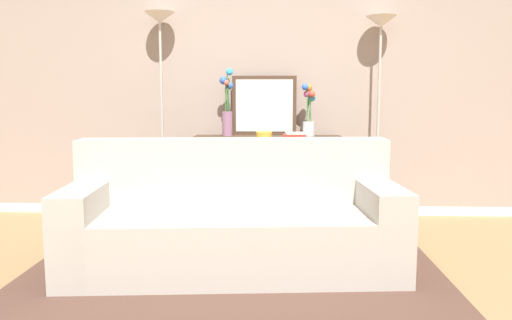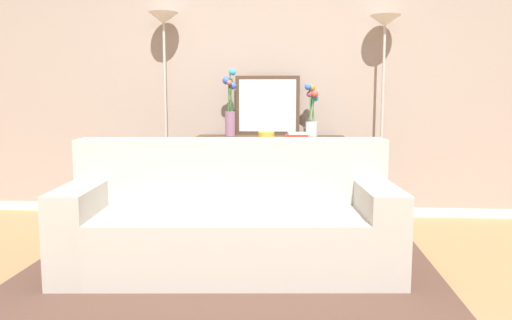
{
  "view_description": "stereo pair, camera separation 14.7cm",
  "coord_description": "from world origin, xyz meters",
  "px_view_note": "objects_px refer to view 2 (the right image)",
  "views": [
    {
      "loc": [
        0.19,
        -2.85,
        1.2
      ],
      "look_at": [
        0.03,
        1.16,
        0.67
      ],
      "focal_mm": 35.39,
      "sensor_mm": 36.0,
      "label": 1
    },
    {
      "loc": [
        0.33,
        -2.84,
        1.2
      ],
      "look_at": [
        0.03,
        1.16,
        0.67
      ],
      "focal_mm": 35.39,
      "sensor_mm": 36.0,
      "label": 2
    }
  ],
  "objects_px": {
    "console_table": "(270,163)",
    "vase_tall_flowers": "(230,106)",
    "couch": "(230,223)",
    "floor_lamp_right": "(384,61)",
    "book_row_under_console": "(234,214)",
    "floor_lamp_left": "(164,58)",
    "fruit_bowl": "(266,134)",
    "wall_mirror": "(267,106)",
    "book_stack": "(297,135)",
    "vase_short_flowers": "(312,112)"
  },
  "relations": [
    {
      "from": "fruit_bowl",
      "to": "vase_short_flowers",
      "type": "bearing_deg",
      "value": 17.96
    },
    {
      "from": "floor_lamp_left",
      "to": "vase_short_flowers",
      "type": "height_order",
      "value": "floor_lamp_left"
    },
    {
      "from": "console_table",
      "to": "floor_lamp_right",
      "type": "relative_size",
      "value": 0.72
    },
    {
      "from": "couch",
      "to": "floor_lamp_left",
      "type": "distance_m",
      "value": 2.02
    },
    {
      "from": "floor_lamp_left",
      "to": "book_stack",
      "type": "height_order",
      "value": "floor_lamp_left"
    },
    {
      "from": "vase_short_flowers",
      "to": "book_row_under_console",
      "type": "relative_size",
      "value": 1.14
    },
    {
      "from": "wall_mirror",
      "to": "book_stack",
      "type": "relative_size",
      "value": 2.81
    },
    {
      "from": "wall_mirror",
      "to": "vase_short_flowers",
      "type": "height_order",
      "value": "wall_mirror"
    },
    {
      "from": "vase_tall_flowers",
      "to": "book_stack",
      "type": "relative_size",
      "value": 2.88
    },
    {
      "from": "fruit_bowl",
      "to": "book_row_under_console",
      "type": "height_order",
      "value": "fruit_bowl"
    },
    {
      "from": "floor_lamp_left",
      "to": "book_stack",
      "type": "distance_m",
      "value": 1.45
    },
    {
      "from": "floor_lamp_left",
      "to": "vase_tall_flowers",
      "type": "height_order",
      "value": "floor_lamp_left"
    },
    {
      "from": "console_table",
      "to": "vase_tall_flowers",
      "type": "distance_m",
      "value": 0.65
    },
    {
      "from": "vase_tall_flowers",
      "to": "book_row_under_console",
      "type": "bearing_deg",
      "value": -46.82
    },
    {
      "from": "floor_lamp_left",
      "to": "wall_mirror",
      "type": "height_order",
      "value": "floor_lamp_left"
    },
    {
      "from": "book_row_under_console",
      "to": "floor_lamp_left",
      "type": "bearing_deg",
      "value": 174.72
    },
    {
      "from": "wall_mirror",
      "to": "vase_tall_flowers",
      "type": "distance_m",
      "value": 0.36
    },
    {
      "from": "vase_short_flowers",
      "to": "fruit_bowl",
      "type": "xyz_separation_m",
      "value": [
        -0.42,
        -0.13,
        -0.2
      ]
    },
    {
      "from": "vase_short_flowers",
      "to": "wall_mirror",
      "type": "bearing_deg",
      "value": 164.75
    },
    {
      "from": "couch",
      "to": "book_stack",
      "type": "height_order",
      "value": "couch"
    },
    {
      "from": "vase_short_flowers",
      "to": "book_stack",
      "type": "distance_m",
      "value": 0.27
    },
    {
      "from": "vase_tall_flowers",
      "to": "wall_mirror",
      "type": "bearing_deg",
      "value": 17.59
    },
    {
      "from": "vase_short_flowers",
      "to": "couch",
      "type": "bearing_deg",
      "value": -113.45
    },
    {
      "from": "vase_tall_flowers",
      "to": "vase_short_flowers",
      "type": "distance_m",
      "value": 0.77
    },
    {
      "from": "console_table",
      "to": "book_row_under_console",
      "type": "bearing_deg",
      "value": -180.0
    },
    {
      "from": "vase_tall_flowers",
      "to": "floor_lamp_right",
      "type": "bearing_deg",
      "value": 1.09
    },
    {
      "from": "floor_lamp_left",
      "to": "book_stack",
      "type": "relative_size",
      "value": 8.95
    },
    {
      "from": "wall_mirror",
      "to": "vase_tall_flowers",
      "type": "bearing_deg",
      "value": -162.41
    },
    {
      "from": "book_stack",
      "to": "fruit_bowl",
      "type": "bearing_deg",
      "value": -174.73
    },
    {
      "from": "couch",
      "to": "vase_tall_flowers",
      "type": "xyz_separation_m",
      "value": [
        -0.17,
        1.38,
        0.77
      ]
    },
    {
      "from": "vase_short_flowers",
      "to": "book_row_under_console",
      "type": "distance_m",
      "value": 1.22
    },
    {
      "from": "floor_lamp_right",
      "to": "couch",
      "type": "bearing_deg",
      "value": -131.59
    },
    {
      "from": "fruit_bowl",
      "to": "wall_mirror",
      "type": "bearing_deg",
      "value": 90.83
    },
    {
      "from": "fruit_bowl",
      "to": "book_stack",
      "type": "xyz_separation_m",
      "value": [
        0.28,
        0.03,
        -0.01
      ]
    },
    {
      "from": "vase_tall_flowers",
      "to": "fruit_bowl",
      "type": "distance_m",
      "value": 0.45
    },
    {
      "from": "couch",
      "to": "book_row_under_console",
      "type": "xyz_separation_m",
      "value": [
        -0.14,
        1.34,
        -0.26
      ]
    },
    {
      "from": "fruit_bowl",
      "to": "console_table",
      "type": "bearing_deg",
      "value": 72.85
    },
    {
      "from": "floor_lamp_left",
      "to": "vase_tall_flowers",
      "type": "bearing_deg",
      "value": -2.47
    },
    {
      "from": "floor_lamp_left",
      "to": "book_stack",
      "type": "xyz_separation_m",
      "value": [
        1.26,
        -0.14,
        -0.71
      ]
    },
    {
      "from": "fruit_bowl",
      "to": "floor_lamp_right",
      "type": "bearing_deg",
      "value": 8.86
    },
    {
      "from": "floor_lamp_left",
      "to": "book_row_under_console",
      "type": "relative_size",
      "value": 4.55
    },
    {
      "from": "couch",
      "to": "vase_short_flowers",
      "type": "height_order",
      "value": "vase_short_flowers"
    },
    {
      "from": "wall_mirror",
      "to": "fruit_bowl",
      "type": "distance_m",
      "value": 0.36
    },
    {
      "from": "floor_lamp_right",
      "to": "wall_mirror",
      "type": "height_order",
      "value": "floor_lamp_right"
    },
    {
      "from": "floor_lamp_left",
      "to": "console_table",
      "type": "bearing_deg",
      "value": -3.45
    },
    {
      "from": "couch",
      "to": "wall_mirror",
      "type": "bearing_deg",
      "value": 83.25
    },
    {
      "from": "vase_tall_flowers",
      "to": "fruit_bowl",
      "type": "relative_size",
      "value": 4.18
    },
    {
      "from": "couch",
      "to": "floor_lamp_right",
      "type": "height_order",
      "value": "floor_lamp_right"
    },
    {
      "from": "vase_short_flowers",
      "to": "book_stack",
      "type": "relative_size",
      "value": 2.24
    },
    {
      "from": "couch",
      "to": "console_table",
      "type": "relative_size",
      "value": 1.64
    }
  ]
}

